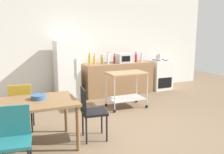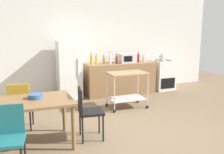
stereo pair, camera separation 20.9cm
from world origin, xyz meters
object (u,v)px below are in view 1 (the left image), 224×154
(bottle_sesame_oil, at_px, (90,60))
(bottle_olive_oil, at_px, (94,60))
(bottle_soy_sauce, at_px, (108,59))
(bottle_sparkling_water, at_px, (141,58))
(kettle, at_px, (159,58))
(bottle_vinegar, at_px, (136,58))
(fruit_bowl, at_px, (39,97))
(kitchen_cart, at_px, (126,84))
(bottle_wine, at_px, (102,60))
(refrigerator, at_px, (67,70))
(microwave, at_px, (125,58))
(chair_teal, at_px, (14,137))
(stove_oven, at_px, (160,75))
(chair_black, at_px, (90,110))
(chair_mustard, at_px, (21,104))
(dining_table, at_px, (26,107))
(bottle_soda, at_px, (114,59))

(bottle_sesame_oil, bearing_deg, bottle_olive_oil, 35.65)
(bottle_olive_oil, bearing_deg, bottle_soy_sauce, -17.38)
(bottle_sparkling_water, distance_m, kettle, 0.59)
(bottle_vinegar, bearing_deg, fruit_bowl, -142.35)
(kitchen_cart, xyz_separation_m, bottle_wine, (-0.14, 1.25, 0.43))
(refrigerator, xyz_separation_m, bottle_vinegar, (2.02, -0.13, 0.25))
(fruit_bowl, bearing_deg, bottle_sesame_oil, 55.00)
(bottle_sesame_oil, xyz_separation_m, microwave, (1.08, 0.06, -0.01))
(bottle_sparkling_water, bearing_deg, refrigerator, 176.26)
(bottle_sesame_oil, relative_size, kettle, 1.35)
(bottle_sesame_oil, xyz_separation_m, bottle_vinegar, (1.44, 0.05, -0.02))
(bottle_sesame_oil, bearing_deg, microwave, 3.39)
(chair_teal, height_order, bottle_sparkling_water, bottle_sparkling_water)
(bottle_olive_oil, distance_m, kettle, 2.03)
(kitchen_cart, xyz_separation_m, bottle_sesame_oil, (-0.52, 1.16, 0.46))
(microwave, bearing_deg, fruit_bowl, -138.64)
(stove_oven, xyz_separation_m, bottle_vinegar, (-0.88, -0.05, 0.57))
(chair_teal, distance_m, refrigerator, 3.59)
(chair_teal, relative_size, bottle_olive_oil, 3.15)
(chair_teal, xyz_separation_m, chair_black, (1.20, 0.62, 0.00))
(bottle_wine, height_order, microwave, microwave)
(chair_mustard, height_order, refrigerator, refrigerator)
(chair_mustard, height_order, microwave, microwave)
(kitchen_cart, bearing_deg, chair_teal, -142.70)
(chair_mustard, distance_m, kitchen_cart, 2.43)
(dining_table, height_order, bottle_vinegar, bottle_vinegar)
(kitchen_cart, bearing_deg, kettle, 34.50)
(chair_black, relative_size, bottle_soda, 3.30)
(kitchen_cart, height_order, bottle_olive_oil, bottle_olive_oil)
(microwave, distance_m, bottle_vinegar, 0.36)
(microwave, relative_size, kettle, 1.92)
(bottle_soy_sauce, bearing_deg, chair_black, -118.74)
(bottle_soda, bearing_deg, chair_teal, -131.48)
(bottle_soda, height_order, kettle, bottle_soda)
(refrigerator, xyz_separation_m, microwave, (1.66, -0.11, 0.25))
(dining_table, distance_m, chair_black, 1.01)
(chair_black, bearing_deg, microwave, -29.66)
(bottle_olive_oil, bearing_deg, kitchen_cart, -75.22)
(kettle, bearing_deg, bottle_sesame_oil, 179.82)
(kitchen_cart, distance_m, microwave, 1.42)
(bottle_soy_sauce, bearing_deg, chair_teal, -129.52)
(chair_black, height_order, kitchen_cart, chair_black)
(stove_oven, xyz_separation_m, bottle_soda, (-1.58, -0.07, 0.56))
(chair_mustard, relative_size, fruit_bowl, 3.80)
(stove_oven, distance_m, bottle_soda, 1.68)
(bottle_olive_oil, bearing_deg, fruit_bowl, -126.38)
(chair_black, bearing_deg, refrigerator, 1.93)
(bottle_vinegar, xyz_separation_m, fruit_bowl, (-3.06, -2.36, -0.24))
(refrigerator, relative_size, bottle_soda, 5.75)
(stove_oven, xyz_separation_m, bottle_sparkling_water, (-0.70, -0.06, 0.55))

